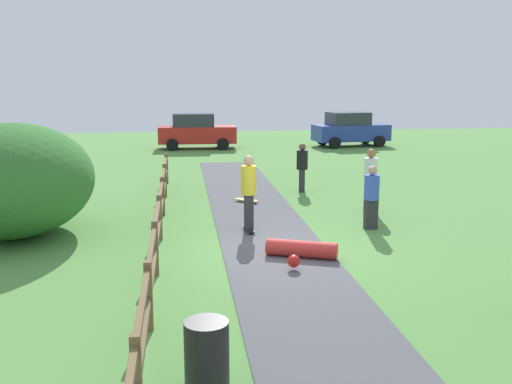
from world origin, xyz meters
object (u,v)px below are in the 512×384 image
Objects in this scene: parked_car_blue at (350,129)px; bush_large at (12,180)px; skateboard_loose at (247,200)px; bystander_blue at (372,195)px; skater_riding at (249,189)px; bystander_white at (370,177)px; trash_bin at (207,356)px; skater_fallen at (301,250)px; parked_car_red at (196,131)px; bystander_black at (302,165)px.

bush_large is at bearing -127.94° from parked_car_blue.
bystander_blue is at bearing -51.69° from skateboard_loose.
skater_riding is at bearing -113.74° from parked_car_blue.
trash_bin is at bearing -119.10° from bystander_white.
bush_large reaches higher than skateboard_loose.
bystander_blue reaches higher than skater_fallen.
parked_car_red is (4.95, 17.48, -0.43)m from bush_large.
bush_large is 9.08m from trash_bin.
parked_car_blue is (7.03, 20.28, 0.76)m from skater_fallen.
bystander_black is at bearing 73.04° from trash_bin.
bystander_white is at bearing 7.57° from bush_large.
skater_riding is at bearing -155.31° from bystander_white.
skateboard_loose is 0.17× the size of parked_car_red.
bush_large is at bearing 176.49° from bystander_blue.
skater_fallen is (0.85, -2.37, -0.90)m from skater_riding.
bush_large reaches higher than skater_riding.
parked_car_blue and parked_car_red have the same top height.
bystander_black is at bearing 29.30° from bush_large.
parked_car_blue reaches higher than skateboard_loose.
skater_riding reaches higher than parked_car_blue.
skater_riding is 1.18× the size of bystander_blue.
parked_car_red is (-1.64, 20.29, 0.76)m from skater_fallen.
bystander_black is at bearing 78.07° from skater_fallen.
skater_riding is at bearing 109.75° from skater_fallen.
trash_bin is 5.58m from skater_fallen.
skater_fallen is (2.25, 5.10, -0.25)m from trash_bin.
bush_large reaches higher than skater_fallen.
bystander_white is 16.74m from parked_car_blue.
bush_large is 18.17m from parked_car_red.
parked_car_blue is (4.73, 18.01, 0.06)m from bystander_blue.
skater_fallen is 21.48m from parked_car_blue.
bystander_white is 3.56m from bystander_black.
bush_large is at bearing -105.83° from parked_car_red.
skater_fallen is at bearing -101.93° from bystander_black.
skater_riding reaches higher than bystander_blue.
skater_riding is 2.67m from skater_fallen.
skater_fallen reaches higher than skateboard_loose.
skater_riding is 1.24× the size of skater_fallen.
bush_large is 22.16m from parked_car_blue.
bystander_black is at bearing 111.35° from bystander_white.
bush_large is at bearing -172.43° from bystander_white.
bystander_white is (5.11, 9.17, 0.57)m from trash_bin.
skateboard_loose is at bearing 81.00° from trash_bin.
parked_car_red is at bearing 94.42° from skateboard_loose.
trash_bin is at bearing -91.38° from parked_car_red.
skater_fallen is (6.59, -2.82, -1.19)m from bush_large.
bystander_black reaches higher than trash_bin.
bystander_blue is 0.39× the size of parked_car_red.
trash_bin is 1.22× the size of skateboard_loose.
skater_riding is at bearing 79.39° from trash_bin.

